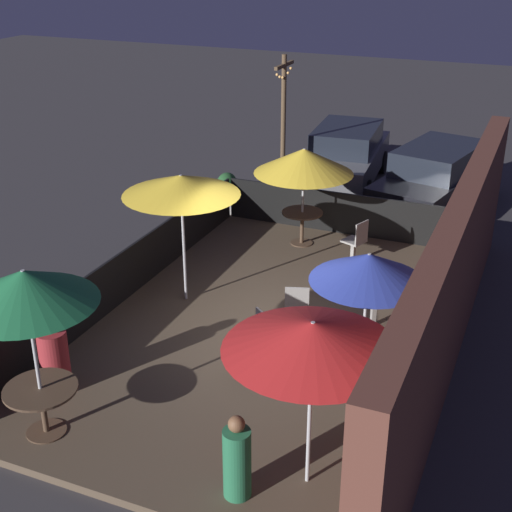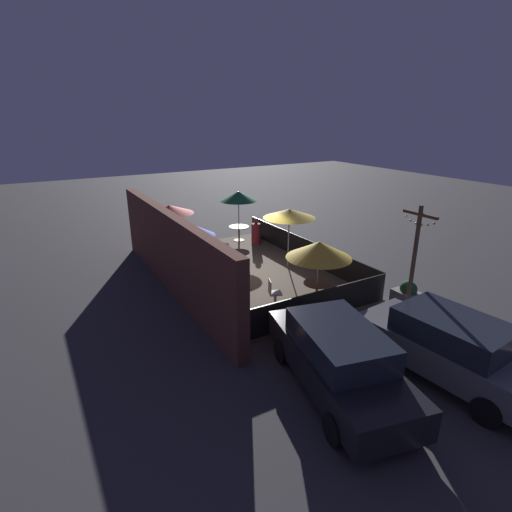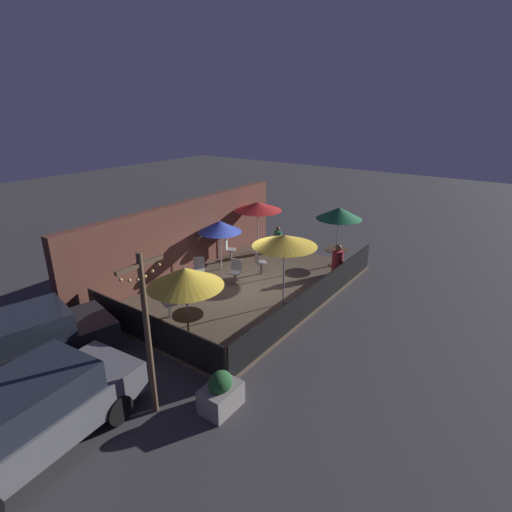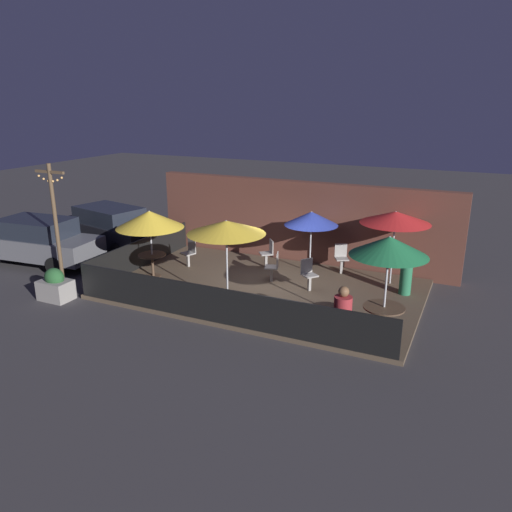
% 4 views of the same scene
% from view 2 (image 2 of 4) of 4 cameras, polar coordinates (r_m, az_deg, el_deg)
% --- Properties ---
extents(ground_plane, '(60.00, 60.00, 0.00)m').
position_cam_2_polar(ground_plane, '(15.92, -1.24, -2.63)').
color(ground_plane, '#383538').
extents(patio_deck, '(9.12, 5.62, 0.12)m').
position_cam_2_polar(patio_deck, '(15.89, -1.24, -2.43)').
color(patio_deck, brown).
rests_on(patio_deck, ground_plane).
extents(building_wall, '(10.72, 0.36, 2.88)m').
position_cam_2_polar(building_wall, '(14.29, -12.02, 0.46)').
color(building_wall, brown).
rests_on(building_wall, ground_plane).
extents(fence_front, '(8.92, 0.05, 0.95)m').
position_cam_2_polar(fence_front, '(17.12, 6.88, 0.98)').
color(fence_front, black).
rests_on(fence_front, patio_deck).
extents(fence_side_left, '(0.05, 5.42, 0.95)m').
position_cam_2_polar(fence_side_left, '(12.25, 9.05, -6.95)').
color(fence_side_left, black).
rests_on(fence_side_left, patio_deck).
extents(patio_umbrella_0, '(2.10, 2.10, 2.13)m').
position_cam_2_polar(patio_umbrella_0, '(12.74, 8.99, 0.88)').
color(patio_umbrella_0, '#B2B2B7').
rests_on(patio_umbrella_0, patio_deck).
extents(patio_umbrella_1, '(1.81, 1.81, 2.44)m').
position_cam_2_polar(patio_umbrella_1, '(19.27, -2.52, 8.55)').
color(patio_umbrella_1, '#B2B2B7').
rests_on(patio_umbrella_1, patio_deck).
extents(patio_umbrella_2, '(1.72, 1.72, 2.01)m').
position_cam_2_polar(patio_umbrella_2, '(15.21, -9.07, 3.67)').
color(patio_umbrella_2, '#B2B2B7').
rests_on(patio_umbrella_2, patio_deck).
extents(patio_umbrella_3, '(2.08, 2.08, 2.40)m').
position_cam_2_polar(patio_umbrella_3, '(15.81, 4.77, 6.07)').
color(patio_umbrella_3, '#B2B2B7').
rests_on(patio_umbrella_3, patio_deck).
extents(patio_umbrella_4, '(2.08, 2.08, 2.26)m').
position_cam_2_polar(patio_umbrella_4, '(17.52, -12.29, 6.53)').
color(patio_umbrella_4, '#B2B2B7').
rests_on(patio_umbrella_4, patio_deck).
extents(dining_table_0, '(0.88, 0.88, 0.74)m').
position_cam_2_polar(dining_table_0, '(13.20, 8.69, -4.40)').
color(dining_table_0, '#4C3828').
rests_on(dining_table_0, patio_deck).
extents(dining_table_1, '(0.99, 0.99, 0.71)m').
position_cam_2_polar(dining_table_1, '(19.65, -2.45, 3.85)').
color(dining_table_1, '#4C3828').
rests_on(dining_table_1, patio_deck).
extents(patio_chair_0, '(0.50, 0.50, 0.92)m').
position_cam_2_polar(patio_chair_0, '(15.49, -3.27, -0.84)').
color(patio_chair_0, gray).
rests_on(patio_chair_0, patio_deck).
extents(patio_chair_1, '(0.56, 0.56, 0.94)m').
position_cam_2_polar(patio_chair_1, '(14.42, -6.16, -2.43)').
color(patio_chair_1, gray).
rests_on(patio_chair_1, patio_deck).
extents(patio_chair_2, '(0.56, 0.56, 0.94)m').
position_cam_2_polar(patio_chair_2, '(16.60, -4.46, 0.61)').
color(patio_chair_2, gray).
rests_on(patio_chair_2, patio_deck).
extents(patio_chair_3, '(0.54, 0.54, 0.95)m').
position_cam_2_polar(patio_chair_3, '(16.34, -11.16, 0.01)').
color(patio_chair_3, gray).
rests_on(patio_chair_3, patio_deck).
extents(patio_chair_4, '(0.52, 0.52, 0.93)m').
position_cam_2_polar(patio_chair_4, '(12.89, 2.48, -5.17)').
color(patio_chair_4, gray).
rests_on(patio_chair_4, patio_deck).
extents(patron_0, '(0.41, 0.41, 1.14)m').
position_cam_2_polar(patron_0, '(18.63, -10.43, 2.45)').
color(patron_0, '#236642').
rests_on(patron_0, patio_deck).
extents(patron_1, '(0.54, 0.54, 1.25)m').
position_cam_2_polar(patron_1, '(19.14, -0.00, 3.36)').
color(patron_1, maroon).
rests_on(patron_1, patio_deck).
extents(planter_box, '(0.92, 0.64, 0.95)m').
position_cam_2_polar(planter_box, '(14.00, 20.82, -5.40)').
color(planter_box, gray).
rests_on(planter_box, ground_plane).
extents(light_post, '(1.10, 0.12, 3.73)m').
position_cam_2_polar(light_post, '(12.04, 21.57, -0.88)').
color(light_post, brown).
rests_on(light_post, ground_plane).
extents(parked_car_0, '(4.53, 2.08, 1.62)m').
position_cam_2_polar(parked_car_0, '(10.68, 25.93, -11.57)').
color(parked_car_0, '#5B5B60').
rests_on(parked_car_0, ground_plane).
extents(parked_car_1, '(4.83, 2.66, 1.62)m').
position_cam_2_polar(parked_car_1, '(9.44, 11.61, -14.09)').
color(parked_car_1, black).
rests_on(parked_car_1, ground_plane).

